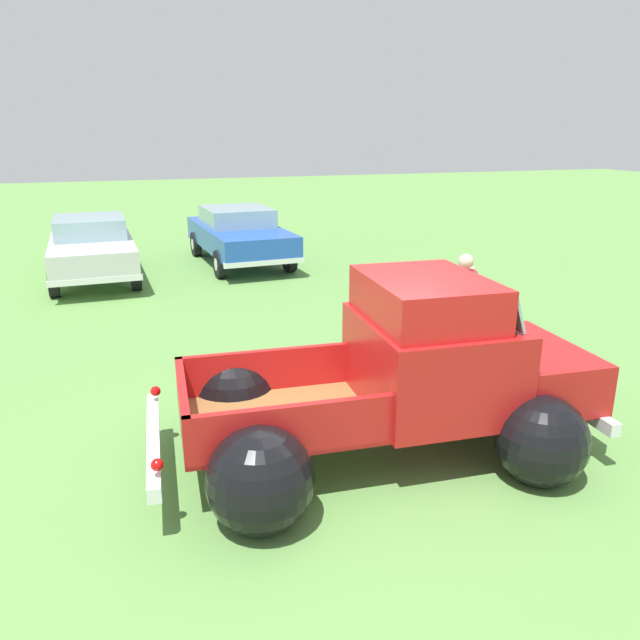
% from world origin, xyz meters
% --- Properties ---
extents(ground_plane, '(80.00, 80.00, 0.00)m').
position_xyz_m(ground_plane, '(0.00, 0.00, 0.00)').
color(ground_plane, '#609347').
extents(vintage_pickup_truck, '(4.74, 3.01, 1.96)m').
position_xyz_m(vintage_pickup_truck, '(0.39, -0.03, 0.76)').
color(vintage_pickup_truck, black).
rests_on(vintage_pickup_truck, ground).
extents(show_car_0, '(1.97, 4.44, 1.43)m').
position_xyz_m(show_car_0, '(-2.89, 9.57, 0.78)').
color(show_car_0, black).
rests_on(show_car_0, ground).
extents(show_car_1, '(2.15, 4.61, 1.43)m').
position_xyz_m(show_car_1, '(0.70, 10.23, 0.79)').
color(show_car_1, black).
rests_on(show_car_1, ground).
extents(spectator_0, '(0.50, 0.46, 1.66)m').
position_xyz_m(spectator_0, '(2.31, 2.03, 0.95)').
color(spectator_0, '#4C4742').
rests_on(spectator_0, ground).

